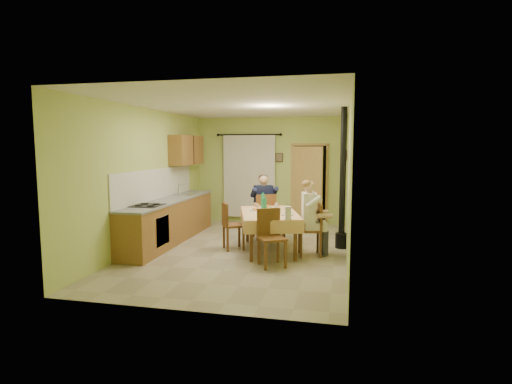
% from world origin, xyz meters
% --- Properties ---
extents(floor, '(4.00, 6.00, 0.01)m').
position_xyz_m(floor, '(0.00, 0.00, 0.00)').
color(floor, tan).
rests_on(floor, ground).
extents(room_shell, '(4.04, 6.04, 2.82)m').
position_xyz_m(room_shell, '(0.00, 0.00, 1.82)').
color(room_shell, '#BCCF6A').
rests_on(room_shell, ground).
extents(kitchen_run, '(0.64, 3.64, 1.56)m').
position_xyz_m(kitchen_run, '(-1.71, 0.40, 0.48)').
color(kitchen_run, brown).
rests_on(kitchen_run, ground).
extents(upper_cabinets, '(0.35, 1.40, 0.70)m').
position_xyz_m(upper_cabinets, '(-1.82, 1.70, 1.95)').
color(upper_cabinets, brown).
rests_on(upper_cabinets, room_shell).
extents(curtain, '(1.70, 0.07, 2.22)m').
position_xyz_m(curtain, '(-0.55, 2.90, 1.26)').
color(curtain, black).
rests_on(curtain, ground).
extents(doorway, '(0.96, 0.36, 2.15)m').
position_xyz_m(doorway, '(1.04, 2.90, 1.05)').
color(doorway, black).
rests_on(doorway, ground).
extents(dining_table, '(1.50, 1.98, 0.76)m').
position_xyz_m(dining_table, '(0.52, 0.09, 0.38)').
color(dining_table, '#EFB77B').
rests_on(dining_table, ground).
extents(tableware, '(0.95, 1.49, 0.33)m').
position_xyz_m(tableware, '(0.57, -0.00, 0.83)').
color(tableware, white).
rests_on(tableware, dining_table).
extents(chair_far, '(0.59, 0.59, 1.00)m').
position_xyz_m(chair_far, '(0.21, 1.11, 0.29)').
color(chair_far, brown).
rests_on(chair_far, ground).
extents(chair_near, '(0.57, 0.57, 0.97)m').
position_xyz_m(chair_near, '(0.75, -0.92, 0.29)').
color(chair_near, brown).
rests_on(chair_near, ground).
extents(chair_right, '(0.49, 0.49, 0.97)m').
position_xyz_m(chair_right, '(1.33, -0.08, 0.29)').
color(chair_right, brown).
rests_on(chair_right, ground).
extents(chair_left, '(0.52, 0.52, 0.93)m').
position_xyz_m(chair_left, '(-0.21, 0.03, 0.29)').
color(chair_left, brown).
rests_on(chair_left, ground).
extents(man_far, '(0.65, 0.61, 1.39)m').
position_xyz_m(man_far, '(0.21, 1.12, 0.88)').
color(man_far, '#141938').
rests_on(man_far, chair_far).
extents(man_right, '(0.54, 0.63, 1.39)m').
position_xyz_m(man_right, '(1.32, -0.08, 0.88)').
color(man_right, silver).
rests_on(man_right, chair_right).
extents(stove_flue, '(0.24, 0.24, 2.80)m').
position_xyz_m(stove_flue, '(1.90, 0.60, 1.02)').
color(stove_flue, black).
rests_on(stove_flue, ground).
extents(picture_back, '(0.19, 0.03, 0.23)m').
position_xyz_m(picture_back, '(0.25, 2.97, 1.75)').
color(picture_back, black).
rests_on(picture_back, room_shell).
extents(picture_right, '(0.03, 0.31, 0.21)m').
position_xyz_m(picture_right, '(1.97, 1.20, 1.85)').
color(picture_right, brown).
rests_on(picture_right, room_shell).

